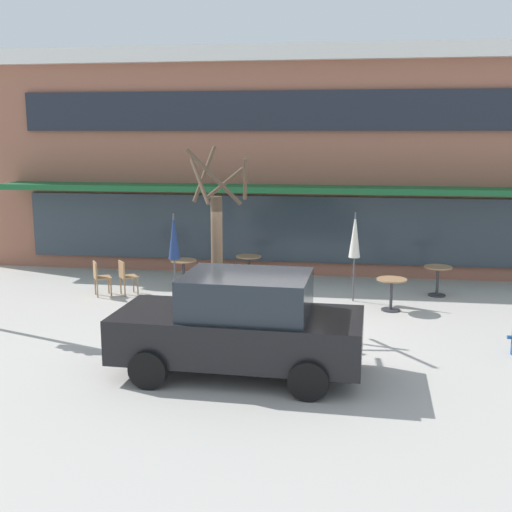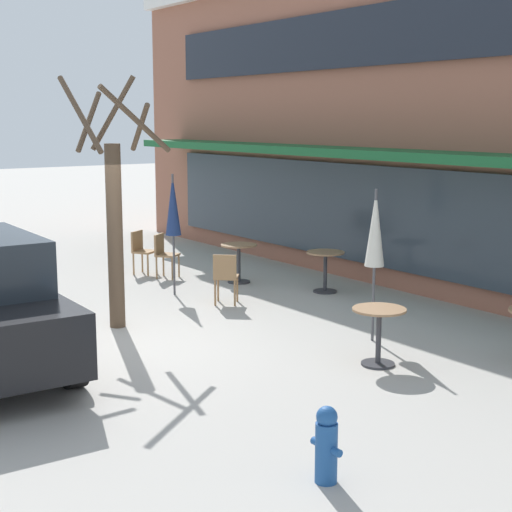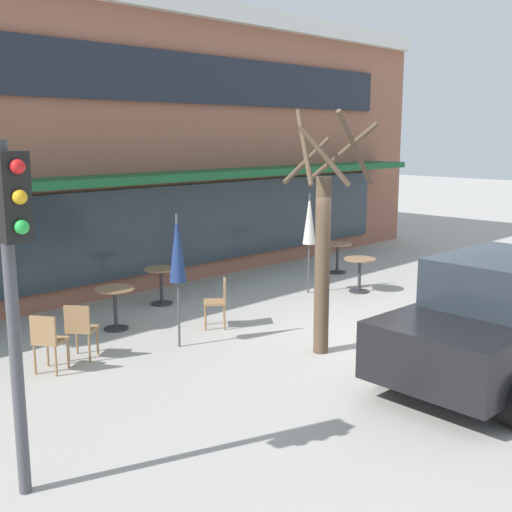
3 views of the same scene
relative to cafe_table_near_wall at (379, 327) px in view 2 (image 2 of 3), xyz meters
name	(u,v)px [view 2 (image 2 of 3)]	position (x,y,z in m)	size (l,w,h in m)	color
ground_plane	(111,348)	(-2.75, -2.51, -0.52)	(80.00, 80.00, 0.00)	#ADA8A0
cafe_table_near_wall	(379,327)	(0.00, 0.00, 0.00)	(0.70, 0.70, 0.76)	#333338
cafe_table_streetside	(239,257)	(-5.36, 1.45, 0.00)	(0.70, 0.70, 0.76)	#333338
cafe_table_by_tree	(325,265)	(-3.72, 2.27, 0.00)	(0.70, 0.70, 0.76)	#333338
patio_umbrella_green_folded	(173,206)	(-5.16, -0.10, 1.11)	(0.28, 0.28, 2.20)	#4C4C51
patio_umbrella_cream_folded	(375,229)	(-0.87, 0.74, 1.11)	(0.28, 0.28, 2.20)	#4C4C51
cafe_chair_0	(141,249)	(-7.24, 0.31, 0.01)	(0.55, 0.55, 0.89)	#9E754C
cafe_chair_1	(226,275)	(-3.97, 0.23, 0.01)	(0.56, 0.56, 0.89)	#9E754C
cafe_chair_2	(164,252)	(-6.61, 0.49, 0.01)	(0.56, 0.56, 0.89)	#9E754C
street_tree	(114,213)	(-3.71, -1.93, 1.25)	(1.29, 1.35, 3.82)	brown
fire_hydrant	(326,444)	(2.15, -2.73, -0.16)	(0.36, 0.20, 0.71)	#1E4C8C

